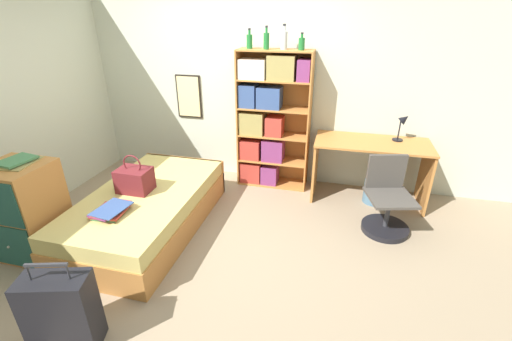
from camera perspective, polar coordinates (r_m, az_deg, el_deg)
ground_plane at (r=3.82m, az=-8.60°, el=-10.66°), size 14.00×14.00×0.00m
wall_back at (r=4.74m, az=-2.03°, el=13.97°), size 10.00×0.09×2.60m
wall_left at (r=4.56m, az=-36.09°, el=8.77°), size 0.06×10.00×2.60m
bed at (r=3.99m, az=-17.51°, el=-6.15°), size 1.09×2.00×0.45m
handbag at (r=3.86m, az=-19.58°, el=-1.43°), size 0.34×0.26×0.42m
book_stack_on_bed at (r=3.56m, az=-23.04°, el=-6.14°), size 0.32×0.38×0.07m
suitcase at (r=2.92m, az=-29.66°, el=-19.88°), size 0.51×0.35×0.74m
dresser at (r=3.98m, az=-33.95°, el=-5.57°), size 0.56×0.55×0.95m
magazine_pile_on_dresser at (r=3.81m, az=-35.08°, el=1.23°), size 0.34×0.37×0.04m
bookcase at (r=4.53m, az=1.86°, el=8.53°), size 0.93×0.35×1.79m
bottle_green at (r=4.41m, az=-1.10°, el=20.78°), size 0.07×0.07×0.23m
bottle_brown at (r=4.32m, az=1.74°, el=20.86°), size 0.07×0.07×0.26m
bottle_clear at (r=4.33m, az=4.69°, el=20.90°), size 0.08×0.08×0.28m
bottle_blue at (r=4.27m, az=7.61°, el=20.25°), size 0.07×0.07×0.20m
desk at (r=4.45m, az=18.49°, el=1.79°), size 1.36×0.63×0.78m
desk_lamp at (r=4.46m, az=23.32°, el=7.29°), size 0.17×0.12×0.35m
desk_chair at (r=4.02m, az=20.89°, el=-5.97°), size 0.56×0.56×0.82m
waste_bin at (r=4.57m, az=19.19°, el=-3.29°), size 0.28×0.28×0.30m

